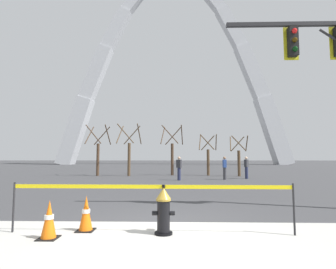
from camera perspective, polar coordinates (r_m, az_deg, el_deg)
The scene contains 14 objects.
ground_plane at distance 6.38m, azimuth -1.45°, elevation -18.93°, with size 240.00×240.00×0.00m, color #3D3D3F.
fire_hydrant at distance 5.63m, azimuth -0.96°, elevation -15.96°, with size 0.46×0.48×0.99m.
caution_tape_barrier at distance 5.61m, azimuth -3.66°, elevation -13.44°, with size 5.76×0.11×1.03m.
traffic_cone_by_hydrant at distance 6.13m, azimuth -17.08°, elevation -15.86°, with size 0.36×0.36×0.73m.
traffic_cone_mid_sidewalk at distance 5.81m, azimuth -24.03°, elevation -16.29°, with size 0.36×0.36×0.73m.
monument_arch at distance 58.95m, azimuth 1.14°, elevation 12.34°, with size 49.19×3.16×43.44m.
tree_far_left at distance 23.29m, azimuth -14.71°, elevation -3.88°, with size 1.95×1.96×4.23m.
tree_left_mid at distance 22.50m, azimuth -8.30°, elevation -3.90°, with size 1.97×1.98×4.28m.
tree_center_left at distance 23.23m, azimuth 0.89°, elevation -3.97°, with size 1.98×1.99×4.29m.
tree_center_right at distance 23.15m, azimuth 8.54°, elevation -4.81°, with size 1.62×1.63×3.48m.
tree_right_mid at distance 22.72m, azimuth 14.87°, elevation -4.91°, with size 1.54×1.55×3.30m.
pedestrian_walking_left at distance 20.27m, azimuth 16.37°, elevation -6.73°, with size 0.37×0.39×1.59m.
pedestrian_standing_center at distance 19.07m, azimuth 11.98°, elevation -6.95°, with size 0.23×0.35×1.59m.
pedestrian_walking_right at distance 18.14m, azimuth 2.37°, elevation -7.17°, with size 0.39×0.36×1.59m.
Camera 1 is at (0.31, -6.18, 1.55)m, focal length 28.58 mm.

